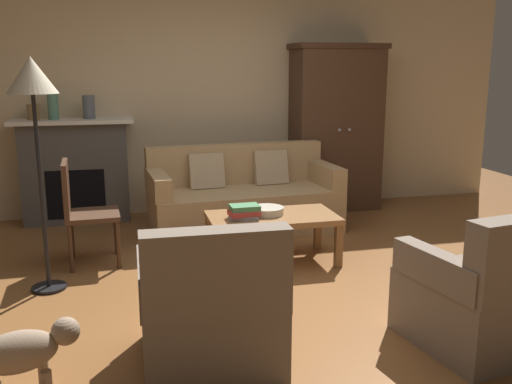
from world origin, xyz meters
name	(u,v)px	position (x,y,z in m)	size (l,w,h in m)	color
ground_plane	(268,285)	(0.00, 0.00, 0.00)	(9.60, 9.60, 0.00)	brown
back_wall	(212,90)	(0.00, 2.55, 1.40)	(7.20, 0.10, 2.80)	beige
fireplace	(76,170)	(-1.55, 2.30, 0.57)	(1.26, 0.48, 1.12)	#4C4947
armoire	(335,128)	(1.40, 2.22, 0.96)	(1.06, 0.57, 1.92)	#472D1E
couch	(243,200)	(0.14, 1.56, 0.32)	(1.97, 0.98, 0.86)	tan
coffee_table	(272,221)	(0.17, 0.51, 0.37)	(1.10, 0.60, 0.42)	olive
fruit_bowl	(267,211)	(0.14, 0.55, 0.45)	(0.29, 0.29, 0.06)	beige
book_stack	(244,212)	(-0.09, 0.45, 0.48)	(0.26, 0.20, 0.12)	gray
mantel_vase_bronze	(33,112)	(-1.93, 2.28, 1.20)	(0.13, 0.13, 0.16)	olive
mantel_vase_jade	(53,107)	(-1.73, 2.28, 1.25)	(0.11, 0.11, 0.26)	slate
mantel_vase_slate	(89,107)	(-1.37, 2.28, 1.24)	(0.13, 0.13, 0.25)	#565B66
armchair_near_left	(211,313)	(-0.62, -1.10, 0.32)	(0.79, 0.79, 0.88)	#756656
armchair_near_right	(485,297)	(1.03, -1.25, 0.32)	(0.89, 0.89, 0.88)	#756656
side_chair_wooden	(81,206)	(-1.42, 0.84, 0.51)	(0.46, 0.46, 0.90)	#472D1E
floor_lamp	(33,90)	(-1.65, 0.32, 1.51)	(0.36, 0.36, 1.74)	black
dog	(25,352)	(-1.60, -1.17, 0.25)	(0.56, 0.29, 0.39)	gray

